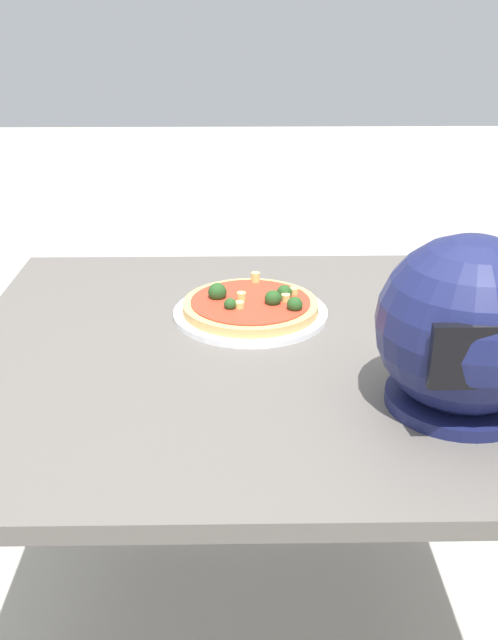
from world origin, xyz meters
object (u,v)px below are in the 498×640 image
Objects in this scene: dining_table at (247,383)px; pizza at (251,305)px; motorcycle_helmet at (466,329)px; drinking_glass at (420,298)px.

dining_table is 3.88× the size of pizza.
pizza reaches higher than dining_table.
pizza is at bearing -94.20° from dining_table.
pizza is (-0.01, -0.13, 0.10)m from dining_table.
drinking_glass is (-0.01, -0.30, -0.07)m from motorcycle_helmet.
motorcycle_helmet is at bearing 88.59° from drinking_glass.
motorcycle_helmet is 2.36× the size of drinking_glass.
dining_table is at bearing -34.67° from motorcycle_helmet.
pizza is 2.34× the size of drinking_glass.
dining_table is at bearing 13.59° from drinking_glass.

